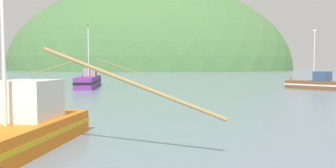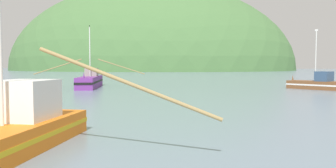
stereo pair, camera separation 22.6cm
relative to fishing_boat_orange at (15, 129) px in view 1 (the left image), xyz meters
The scene contains 5 objects.
hill_far_right 199.68m from the fishing_boat_orange, 104.61° to the left, with size 179.89×143.91×107.49m, color #47703D.
hill_far_center 253.06m from the fishing_boat_orange, 102.75° to the left, with size 109.39×87.51×108.57m, color #386633.
fishing_boat_orange is the anchor object (origin of this frame).
fishing_boat_purple 31.19m from the fishing_boat_orange, 111.59° to the left, with size 13.35×11.05×7.98m.
fishing_boat_brown 35.69m from the fishing_boat_orange, 62.80° to the left, with size 6.42×5.50×7.09m.
Camera 1 is at (1.61, -1.82, 2.80)m, focal length 34.28 mm.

